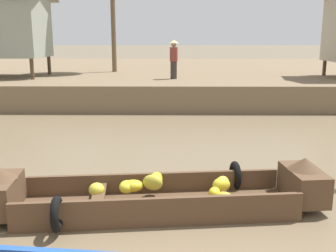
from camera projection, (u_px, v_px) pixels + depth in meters
name	position (u px, v px, depth m)	size (l,w,h in m)	color
ground_plane	(153.00, 128.00, 12.43)	(300.00, 300.00, 0.00)	#726047
riverbank_strip	(163.00, 75.00, 24.30)	(160.00, 20.00, 1.03)	#756047
banana_boat	(157.00, 195.00, 6.39)	(5.50, 2.17, 0.83)	brown
vendor_person	(174.00, 57.00, 16.96)	(0.44, 0.44, 1.66)	#332D28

